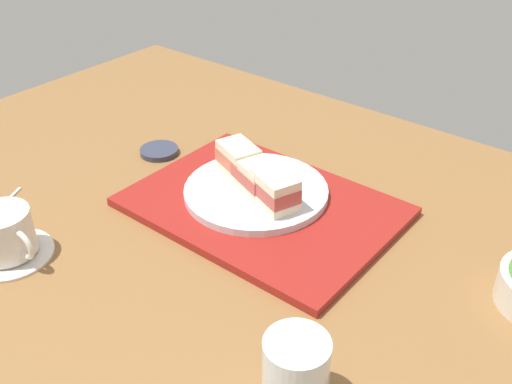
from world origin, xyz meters
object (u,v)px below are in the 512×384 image
Objects in this scene: coffee_cup at (5,236)px; sandwich_near at (275,190)px; small_sauce_dish at (159,151)px; sandwich_far at (239,159)px; sandwich_middle at (256,175)px; drinking_glass at (296,373)px; sandwich_plate at (256,191)px.

sandwich_near is at bearing -127.52° from coffee_cup.
sandwich_near reaches higher than small_sauce_dish.
coffee_cup reaches higher than small_sauce_dish.
coffee_cup is (13.62, 35.75, -1.78)cm from sandwich_far.
sandwich_near is 40.15cm from coffee_cup.
sandwich_far reaches higher than sandwich_middle.
drinking_glass is (-47.29, -5.50, 0.98)cm from coffee_cup.
sandwich_near is 0.65× the size of coffee_cup.
sandwich_middle is 5.75cm from sandwich_far.
sandwich_middle is 1.01× the size of sandwich_far.
sandwich_plate is 38.80cm from coffee_cup.
coffee_cup reaches higher than sandwich_plate.
sandwich_middle is (-0.00, -0.00, 3.05)cm from sandwich_plate.
drinking_glass reaches higher than sandwich_near.
sandwich_far is 1.26× the size of small_sauce_dish.
sandwich_near reaches higher than sandwich_far.
sandwich_near is 0.97× the size of drinking_glass.
coffee_cup is at bearing 6.64° from drinking_glass.
sandwich_far is at bearing -41.94° from drinking_glass.
sandwich_far is at bearing -110.86° from coffee_cup.
sandwich_far is at bearing -20.05° from sandwich_middle.
drinking_glass is at bearing 138.06° from sandwich_far.
sandwich_far is 45.26cm from drinking_glass.
sandwich_far reaches higher than coffee_cup.
sandwich_plate is at bearing 177.10° from small_sauce_dish.
sandwich_middle reaches higher than small_sauce_dish.
drinking_glass reaches higher than sandwich_far.
sandwich_far is at bearing -20.05° from sandwich_near.
small_sauce_dish is at bearing -6.11° from sandwich_near.
sandwich_middle and coffee_cup have the same top height.
coffee_cup is (19.02, 33.78, 1.50)cm from sandwich_plate.
sandwich_near is 5.76cm from sandwich_middle.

